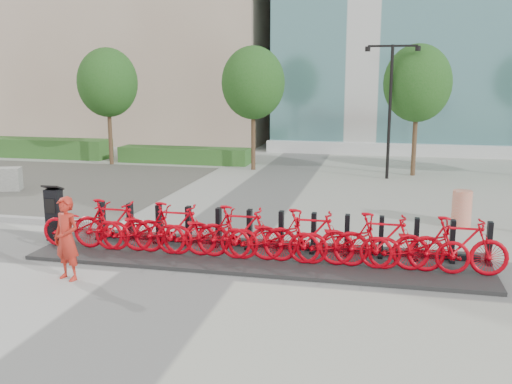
% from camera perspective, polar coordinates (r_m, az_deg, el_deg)
% --- Properties ---
extents(ground, '(120.00, 120.00, 0.00)m').
position_cam_1_polar(ground, '(12.39, -6.10, -6.58)').
color(ground, '#A0A190').
extents(gravel_patch, '(14.00, 14.00, 0.00)m').
position_cam_1_polar(gravel_patch, '(23.15, -24.26, 0.90)').
color(gravel_patch, '#464544').
rests_on(gravel_patch, ground).
extents(hedge_a, '(10.00, 1.40, 0.90)m').
position_cam_1_polar(hedge_a, '(30.62, -23.08, 4.17)').
color(hedge_a, '#2D6125').
rests_on(hedge_a, ground).
extents(hedge_b, '(6.00, 1.20, 0.70)m').
position_cam_1_polar(hedge_b, '(26.14, -7.18, 3.68)').
color(hedge_b, '#2D6125').
rests_on(hedge_b, ground).
extents(tree_0, '(2.60, 2.60, 5.10)m').
position_cam_1_polar(tree_0, '(26.01, -14.62, 10.53)').
color(tree_0, brown).
rests_on(tree_0, ground).
extents(tree_1, '(2.60, 2.60, 5.10)m').
position_cam_1_polar(tree_1, '(23.76, -0.28, 10.85)').
color(tree_1, brown).
rests_on(tree_1, ground).
extents(tree_2, '(2.60, 2.60, 5.10)m').
position_cam_1_polar(tree_2, '(23.17, 15.85, 10.41)').
color(tree_2, brown).
rests_on(tree_2, ground).
extents(streetlamp, '(2.00, 0.20, 5.00)m').
position_cam_1_polar(streetlamp, '(22.15, 13.30, 9.33)').
color(streetlamp, black).
rests_on(streetlamp, ground).
extents(dock_pad, '(9.60, 2.40, 0.08)m').
position_cam_1_polar(dock_pad, '(12.32, 0.13, -6.44)').
color(dock_pad, '#282828').
rests_on(dock_pad, ground).
extents(dock_rail_posts, '(8.74, 0.50, 0.85)m').
position_cam_1_polar(dock_rail_posts, '(12.55, 2.48, -3.89)').
color(dock_rail_posts, black).
rests_on(dock_rail_posts, dock_pad).
extents(bike_0, '(1.93, 0.67, 1.02)m').
position_cam_1_polar(bike_0, '(13.24, -16.95, -3.21)').
color(bike_0, '#C0000D').
rests_on(bike_0, dock_pad).
extents(bike_1, '(1.88, 0.53, 1.13)m').
position_cam_1_polar(bike_1, '(12.89, -14.18, -3.19)').
color(bike_1, '#C0000D').
rests_on(bike_1, dock_pad).
extents(bike_2, '(1.93, 0.67, 1.02)m').
position_cam_1_polar(bike_2, '(12.60, -11.24, -3.66)').
color(bike_2, '#C0000D').
rests_on(bike_2, dock_pad).
extents(bike_3, '(1.88, 0.53, 1.13)m').
position_cam_1_polar(bike_3, '(12.31, -8.18, -3.63)').
color(bike_3, '#C0000D').
rests_on(bike_3, dock_pad).
extents(bike_4, '(1.93, 0.67, 1.02)m').
position_cam_1_polar(bike_4, '(12.09, -4.97, -4.11)').
color(bike_4, '#C0000D').
rests_on(bike_4, dock_pad).
extents(bike_5, '(1.88, 0.53, 1.13)m').
position_cam_1_polar(bike_5, '(11.88, -1.66, -4.07)').
color(bike_5, '#C0000D').
rests_on(bike_5, dock_pad).
extents(bike_6, '(1.93, 0.67, 1.02)m').
position_cam_1_polar(bike_6, '(11.75, 1.76, -4.54)').
color(bike_6, '#C0000D').
rests_on(bike_6, dock_pad).
extents(bike_7, '(1.88, 0.53, 1.13)m').
position_cam_1_polar(bike_7, '(11.62, 5.26, -4.47)').
color(bike_7, '#C0000D').
rests_on(bike_7, dock_pad).
extents(bike_8, '(1.93, 0.67, 1.02)m').
position_cam_1_polar(bike_8, '(11.57, 8.80, -4.92)').
color(bike_8, '#C0000D').
rests_on(bike_8, dock_pad).
extents(bike_9, '(1.88, 0.53, 1.13)m').
position_cam_1_polar(bike_9, '(11.53, 12.39, -4.82)').
color(bike_9, '#C0000D').
rests_on(bike_9, dock_pad).
extents(bike_10, '(1.93, 0.67, 1.02)m').
position_cam_1_polar(bike_10, '(11.57, 15.95, -5.23)').
color(bike_10, '#C0000D').
rests_on(bike_10, dock_pad).
extents(bike_11, '(1.88, 0.53, 1.13)m').
position_cam_1_polar(bike_11, '(11.62, 19.53, -5.09)').
color(bike_11, '#C0000D').
rests_on(bike_11, dock_pad).
extents(kiosk, '(0.42, 0.36, 1.32)m').
position_cam_1_polar(kiosk, '(14.05, -19.51, -2.02)').
color(kiosk, black).
rests_on(kiosk, dock_pad).
extents(worker_red, '(0.68, 0.55, 1.61)m').
position_cam_1_polar(worker_red, '(11.43, -18.41, -4.44)').
color(worker_red, red).
rests_on(worker_red, ground).
extents(construction_barrel, '(0.57, 0.57, 0.96)m').
position_cam_1_polar(construction_barrel, '(15.65, 19.88, -1.60)').
color(construction_barrel, '#DF3400').
rests_on(construction_barrel, ground).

